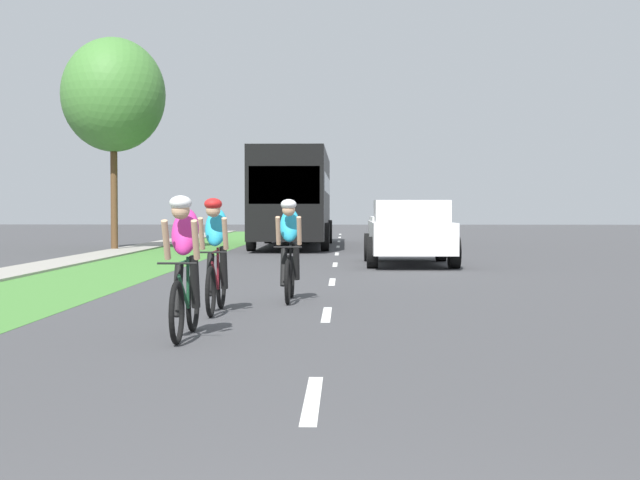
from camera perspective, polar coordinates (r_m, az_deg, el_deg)
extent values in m
plane|color=#424244|center=(22.62, 0.90, -1.70)|extent=(120.00, 120.00, 0.00)
cube|color=#478438|center=(23.24, -11.77, -1.64)|extent=(2.79, 70.00, 0.01)
cube|color=#9E998E|center=(23.79, -16.57, -1.59)|extent=(1.30, 70.00, 0.10)
cube|color=white|center=(7.12, -0.47, -9.68)|extent=(0.12, 1.80, 0.01)
cube|color=white|center=(12.66, 0.41, -4.57)|extent=(0.12, 1.80, 0.01)
cube|color=white|center=(18.23, 0.75, -2.57)|extent=(0.12, 1.80, 0.01)
cube|color=white|center=(23.82, 0.93, -1.51)|extent=(0.12, 1.80, 0.01)
cube|color=white|center=(29.41, 1.04, -0.85)|extent=(0.12, 1.80, 0.01)
cube|color=white|center=(35.00, 1.11, -0.40)|extent=(0.12, 1.80, 0.01)
cube|color=white|center=(40.60, 1.17, -0.08)|extent=(0.12, 1.80, 0.01)
cube|color=white|center=(46.20, 1.21, 0.17)|extent=(0.12, 1.80, 0.01)
cube|color=white|center=(51.79, 1.24, 0.36)|extent=(0.12, 1.80, 0.01)
torus|color=black|center=(10.98, -7.79, -3.82)|extent=(0.06, 0.68, 0.68)
torus|color=black|center=(9.96, -8.75, -4.41)|extent=(0.06, 0.68, 0.68)
cylinder|color=#194C2D|center=(10.36, -8.35, -3.17)|extent=(0.04, 0.59, 0.43)
cylinder|color=#194C2D|center=(10.62, -8.09, -2.50)|extent=(0.04, 0.04, 0.55)
cylinder|color=#194C2D|center=(10.38, -8.31, -1.33)|extent=(0.03, 0.55, 0.03)
cylinder|color=black|center=(9.94, -8.75, -1.42)|extent=(0.42, 0.02, 0.02)
ellipsoid|color=#CC2D8C|center=(10.44, -8.25, 0.50)|extent=(0.30, 0.54, 0.63)
sphere|color=tan|center=(10.16, -8.52, 1.81)|extent=(0.20, 0.20, 0.20)
ellipsoid|color=white|center=(10.16, -8.53, 2.26)|extent=(0.24, 0.28, 0.16)
cylinder|color=tan|center=(10.19, -9.40, 0.01)|extent=(0.07, 0.26, 0.45)
cylinder|color=tan|center=(10.14, -7.63, 0.01)|extent=(0.07, 0.26, 0.45)
cylinder|color=black|center=(10.57, -8.69, -3.07)|extent=(0.10, 0.30, 0.60)
cylinder|color=black|center=(10.48, -7.67, -2.56)|extent=(0.10, 0.25, 0.61)
torus|color=black|center=(13.42, -6.07, -2.77)|extent=(0.06, 0.68, 0.68)
torus|color=black|center=(12.39, -6.70, -3.16)|extent=(0.06, 0.68, 0.68)
cylinder|color=maroon|center=(12.79, -6.44, -2.19)|extent=(0.04, 0.59, 0.43)
cylinder|color=maroon|center=(13.06, -6.27, -1.66)|extent=(0.04, 0.04, 0.55)
cylinder|color=maroon|center=(12.82, -6.41, -0.70)|extent=(0.03, 0.55, 0.03)
cylinder|color=black|center=(12.38, -6.70, -0.75)|extent=(0.42, 0.02, 0.02)
ellipsoid|color=#26A5CC|center=(12.88, -6.38, 0.78)|extent=(0.30, 0.54, 0.63)
sphere|color=tan|center=(12.60, -6.56, 1.84)|extent=(0.20, 0.20, 0.20)
ellipsoid|color=red|center=(12.60, -6.56, 2.21)|extent=(0.24, 0.28, 0.16)
cylinder|color=tan|center=(12.63, -7.27, 0.39)|extent=(0.07, 0.26, 0.45)
cylinder|color=tan|center=(12.58, -5.83, 0.39)|extent=(0.07, 0.26, 0.45)
cylinder|color=black|center=(13.00, -6.75, -2.12)|extent=(0.10, 0.30, 0.60)
cylinder|color=black|center=(12.92, -5.91, -1.70)|extent=(0.10, 0.25, 0.61)
torus|color=black|center=(14.97, -1.75, -2.27)|extent=(0.06, 0.68, 0.68)
torus|color=black|center=(13.94, -1.99, -2.58)|extent=(0.06, 0.68, 0.68)
cylinder|color=black|center=(14.34, -1.89, -1.73)|extent=(0.04, 0.59, 0.43)
cylinder|color=black|center=(14.62, -1.83, -1.27)|extent=(0.04, 0.04, 0.55)
cylinder|color=black|center=(14.37, -1.88, -0.41)|extent=(0.03, 0.55, 0.03)
cylinder|color=black|center=(13.93, -1.99, -0.44)|extent=(0.42, 0.02, 0.02)
ellipsoid|color=#26A5CC|center=(14.43, -1.86, 0.91)|extent=(0.30, 0.54, 0.63)
sphere|color=tan|center=(14.15, -1.93, 1.87)|extent=(0.20, 0.20, 0.20)
ellipsoid|color=white|center=(14.15, -1.93, 2.19)|extent=(0.24, 0.28, 0.16)
cylinder|color=tan|center=(14.17, -2.58, 0.57)|extent=(0.07, 0.26, 0.45)
cylinder|color=tan|center=(14.15, -1.28, 0.57)|extent=(0.07, 0.26, 0.45)
cylinder|color=black|center=(14.55, -2.24, -1.68)|extent=(0.10, 0.30, 0.60)
cylinder|color=black|center=(14.48, -1.46, -1.30)|extent=(0.10, 0.25, 0.61)
cube|color=silver|center=(23.94, 5.46, 0.21)|extent=(1.96, 5.10, 0.76)
cube|color=silver|center=(23.16, 5.59, 1.64)|extent=(1.80, 1.78, 0.64)
cube|color=#1E2833|center=(22.45, 5.72, 1.58)|extent=(1.67, 0.08, 0.52)
cube|color=silver|center=(24.90, 3.23, 0.98)|extent=(0.08, 2.80, 0.40)
cube|color=silver|center=(25.02, 7.36, 0.97)|extent=(0.08, 2.80, 0.40)
cube|color=silver|center=(26.43, 5.09, 1.03)|extent=(1.80, 0.08, 0.40)
cylinder|color=black|center=(22.37, 3.22, -0.77)|extent=(0.26, 0.76, 0.76)
cylinder|color=black|center=(22.52, 8.21, -0.77)|extent=(0.26, 0.76, 0.76)
cylinder|color=black|center=(25.43, 3.02, -0.44)|extent=(0.26, 0.76, 0.76)
cylinder|color=black|center=(25.56, 7.41, -0.45)|extent=(0.26, 0.76, 0.76)
cube|color=black|center=(35.17, -1.59, 2.75)|extent=(2.50, 11.60, 3.10)
cube|color=#1E2833|center=(35.18, -1.60, 3.40)|extent=(2.52, 10.67, 0.64)
cube|color=#1E2833|center=(29.42, -2.20, 3.39)|extent=(2.25, 0.06, 1.20)
cylinder|color=black|center=(31.52, -4.23, 0.20)|extent=(0.28, 0.96, 0.96)
cylinder|color=black|center=(31.37, 0.31, 0.19)|extent=(0.28, 0.96, 0.96)
cylinder|color=black|center=(38.45, -3.20, 0.51)|extent=(0.28, 0.96, 0.96)
cylinder|color=black|center=(38.33, 0.53, 0.51)|extent=(0.28, 0.96, 0.96)
cylinder|color=brown|center=(32.83, -12.49, 2.81)|extent=(0.24, 0.24, 3.92)
ellipsoid|color=#478438|center=(33.05, -12.53, 8.67)|extent=(3.55, 3.55, 3.90)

